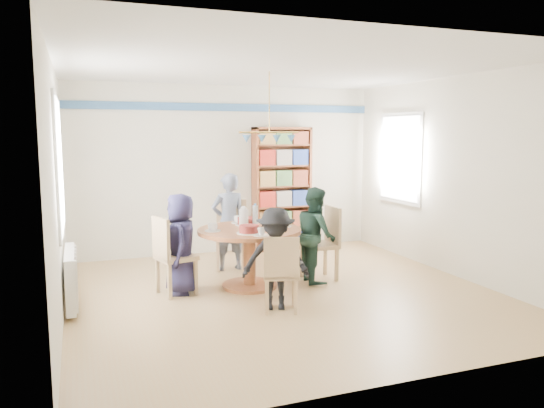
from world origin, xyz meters
name	(u,v)px	position (x,y,z in m)	size (l,w,h in m)	color
ground	(283,293)	(0.00, 0.00, 0.00)	(5.00, 5.00, 0.00)	tan
room_shell	(241,155)	(-0.26, 0.87, 1.65)	(5.00, 5.00, 5.00)	white
radiator	(71,278)	(-2.42, 0.30, 0.35)	(0.12, 1.00, 0.60)	silver
dining_table	(249,244)	(-0.30, 0.40, 0.56)	(1.30, 1.30, 0.75)	brown
chair_left	(170,252)	(-1.30, 0.41, 0.53)	(0.52, 0.52, 0.95)	tan
chair_right	(325,239)	(0.76, 0.42, 0.53)	(0.43, 0.43, 0.97)	tan
chair_far	(231,231)	(-0.25, 1.43, 0.54)	(0.55, 0.55, 0.99)	tan
chair_near	(281,270)	(-0.28, -0.64, 0.47)	(0.48, 0.48, 0.85)	tan
person_left	(181,244)	(-1.16, 0.44, 0.61)	(0.60, 0.39, 1.22)	#181632
person_right	(316,235)	(0.59, 0.35, 0.62)	(0.61, 0.47, 1.25)	#162D24
person_far	(229,222)	(-0.32, 1.33, 0.69)	(0.50, 0.33, 1.38)	gray
person_near	(276,259)	(-0.29, -0.51, 0.57)	(0.73, 0.42, 1.14)	black
bookshelf	(282,190)	(0.89, 2.34, 1.00)	(0.97, 0.29, 2.04)	brown
tableware	(247,223)	(-0.33, 0.43, 0.82)	(1.14, 1.14, 0.30)	white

